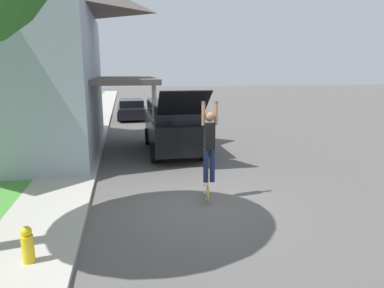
{
  "coord_description": "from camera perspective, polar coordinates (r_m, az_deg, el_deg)",
  "views": [
    {
      "loc": [
        -1.74,
        -7.9,
        3.31
      ],
      "look_at": [
        0.19,
        1.84,
        1.14
      ],
      "focal_mm": 32.0,
      "sensor_mm": 36.0,
      "label": 1
    }
  ],
  "objects": [
    {
      "name": "ground_plane",
      "position": [
        8.74,
        1.16,
        -9.95
      ],
      "size": [
        120.0,
        120.0,
        0.0
      ],
      "primitive_type": "plane",
      "color": "#54514F"
    },
    {
      "name": "sidewalk",
      "position": [
        14.4,
        -18.32,
        -1.4
      ],
      "size": [
        1.8,
        80.0,
        0.1
      ],
      "color": "#ADA89E",
      "rests_on": "ground_plane"
    },
    {
      "name": "suv_parked",
      "position": [
        13.95,
        -3.27,
        3.26
      ],
      "size": [
        2.05,
        5.77,
        2.68
      ],
      "color": "black",
      "rests_on": "ground_plane"
    },
    {
      "name": "car_down_street",
      "position": [
        23.99,
        -10.04,
        5.74
      ],
      "size": [
        1.92,
        4.49,
        1.31
      ],
      "color": "black",
      "rests_on": "ground_plane"
    },
    {
      "name": "skateboarder",
      "position": [
        8.57,
        2.92,
        0.54
      ],
      "size": [
        0.41,
        0.24,
        2.06
      ],
      "color": "#192347",
      "rests_on": "ground_plane"
    },
    {
      "name": "skateboard",
      "position": [
        8.92,
        2.6,
        -7.88
      ],
      "size": [
        0.29,
        0.81,
        0.27
      ],
      "color": "#A89323",
      "rests_on": "ground_plane"
    },
    {
      "name": "fire_hydrant",
      "position": [
        6.63,
        -25.73,
        -14.91
      ],
      "size": [
        0.2,
        0.2,
        0.65
      ],
      "color": "gold",
      "rests_on": "sidewalk"
    }
  ]
}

